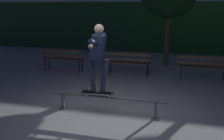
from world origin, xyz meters
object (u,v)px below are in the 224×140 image
Objects in this scene: skateboard at (98,92)px; park_bench_right_center at (203,65)px; skateboarder at (98,53)px; park_bench_leftmost at (62,57)px; grind_rail at (107,100)px; park_bench_left_center at (128,61)px.

skateboard is 4.32m from park_bench_right_center.
skateboarder reaches higher than park_bench_leftmost.
grind_rail is 1.76× the size of skateboarder.
park_bench_left_center is (-0.06, 3.52, -0.89)m from skateboarder.
skateboard is at bearing -125.37° from park_bench_right_center.
skateboarder is (-0.21, 0.00, 1.10)m from grind_rail.
skateboarder is at bearing 5.54° from skateboard.
skateboarder reaches higher than park_bench_right_center.
skateboarder is at bearing 179.92° from grind_rail.
skateboard is 4.38m from park_bench_leftmost.
grind_rail is at bearing -0.08° from skateboarder.
park_bench_right_center is at bearing 0.00° from park_bench_left_center.
skateboard is 0.51× the size of skateboarder.
skateboarder is 4.41m from park_bench_right_center.
skateboarder is at bearing -125.34° from park_bench_right_center.
park_bench_right_center reaches higher than skateboard.
skateboard reaches higher than grind_rail.
skateboard is 0.50× the size of park_bench_right_center.
park_bench_left_center is 2.56m from park_bench_right_center.
park_bench_right_center is at bearing 54.63° from skateboard.
park_bench_leftmost is at bearing 180.00° from park_bench_right_center.
grind_rail is at bearing -51.23° from park_bench_leftmost.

